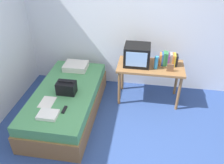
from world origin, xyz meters
TOP-DOWN VIEW (x-y plane):
  - ground_plane at (0.00, 0.00)m, footprint 8.00×8.00m
  - wall_back at (0.00, 2.00)m, footprint 5.20×0.10m
  - bed at (-0.90, 0.82)m, footprint 1.00×2.00m
  - desk at (0.47, 1.47)m, footprint 1.16×0.60m
  - tv at (0.22, 1.48)m, footprint 0.44×0.39m
  - water_bottle at (0.55, 1.38)m, footprint 0.06×0.06m
  - book_row at (0.76, 1.54)m, footprint 0.31×0.16m
  - picture_frame at (0.79, 1.32)m, footprint 0.11×0.02m
  - pillow at (-0.93, 1.53)m, footprint 0.43×0.36m
  - handbag at (-0.85, 0.75)m, footprint 0.30×0.20m
  - magazine at (-1.07, 0.46)m, footprint 0.21×0.29m
  - remote_dark at (-0.75, 0.32)m, footprint 0.04×0.16m
  - folded_towel at (-0.93, 0.16)m, footprint 0.28×0.22m

SIDE VIEW (x-z plane):
  - ground_plane at x=0.00m, z-range 0.00..0.00m
  - bed at x=-0.90m, z-range 0.00..0.49m
  - magazine at x=-1.07m, z-range 0.50..0.51m
  - remote_dark at x=-0.75m, z-range 0.50..0.52m
  - folded_towel at x=-0.93m, z-range 0.50..0.55m
  - pillow at x=-0.93m, z-range 0.50..0.61m
  - handbag at x=-0.85m, z-range 0.49..0.71m
  - desk at x=0.47m, z-range 0.27..0.99m
  - picture_frame at x=0.79m, z-range 0.72..0.86m
  - book_row at x=0.76m, z-range 0.71..0.95m
  - water_bottle at x=0.55m, z-range 0.72..0.95m
  - tv at x=0.22m, z-range 0.72..1.08m
  - wall_back at x=0.00m, z-range 0.00..2.60m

